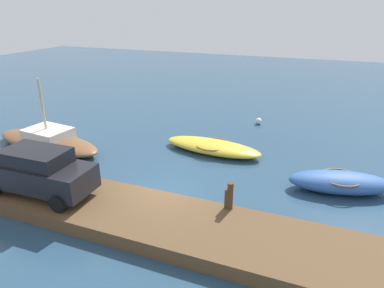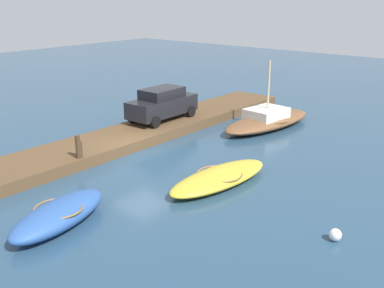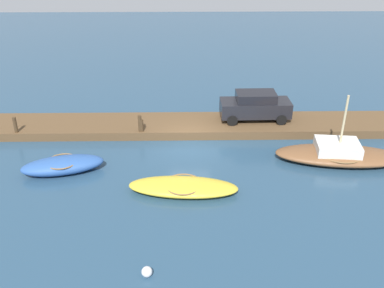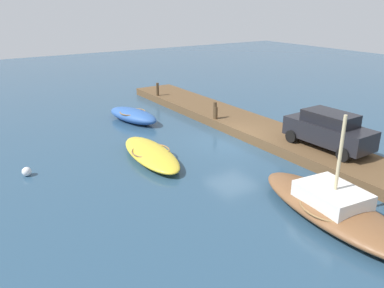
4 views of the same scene
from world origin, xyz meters
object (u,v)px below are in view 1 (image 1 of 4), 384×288
object	(u,v)px
rowboat_blue	(340,182)
mooring_post_mid_west	(230,196)
motorboat_yellow	(213,147)
mooring_post_west	(227,199)
sailboat_brown	(47,141)
parked_car	(38,171)
marker_buoy	(259,121)

from	to	relation	value
rowboat_blue	mooring_post_mid_west	xyz separation A→B (m)	(-3.69, -3.78, 0.61)
rowboat_blue	mooring_post_mid_west	distance (m)	5.31
motorboat_yellow	rowboat_blue	distance (m)	6.56
motorboat_yellow	mooring_post_west	world-z (taller)	mooring_post_west
motorboat_yellow	mooring_post_mid_west	world-z (taller)	mooring_post_mid_west
motorboat_yellow	mooring_post_mid_west	xyz separation A→B (m)	(2.56, -5.74, 0.73)
sailboat_brown	mooring_post_mid_west	distance (m)	11.41
parked_car	marker_buoy	distance (m)	14.15
mooring_post_west	rowboat_blue	bearing A→B (deg)	44.96
sailboat_brown	motorboat_yellow	bearing A→B (deg)	24.99
sailboat_brown	mooring_post_mid_west	size ratio (longest dim) A/B	6.94
motorboat_yellow	sailboat_brown	xyz separation A→B (m)	(-8.46, -2.85, 0.15)
motorboat_yellow	rowboat_blue	world-z (taller)	rowboat_blue
parked_car	marker_buoy	size ratio (longest dim) A/B	10.72
rowboat_blue	marker_buoy	size ratio (longest dim) A/B	10.91
mooring_post_mid_west	parked_car	size ratio (longest dim) A/B	0.23
motorboat_yellow	rowboat_blue	bearing A→B (deg)	-12.56
motorboat_yellow	mooring_post_mid_west	distance (m)	6.33
rowboat_blue	marker_buoy	world-z (taller)	rowboat_blue
sailboat_brown	marker_buoy	xyz separation A→B (m)	(9.79, 8.34, -0.25)
motorboat_yellow	sailboat_brown	size ratio (longest dim) A/B	0.76
mooring_post_west	mooring_post_mid_west	world-z (taller)	mooring_post_mid_west
motorboat_yellow	mooring_post_west	size ratio (longest dim) A/B	7.24
motorboat_yellow	parked_car	world-z (taller)	parked_car
rowboat_blue	sailboat_brown	distance (m)	14.74
motorboat_yellow	sailboat_brown	world-z (taller)	sailboat_brown
rowboat_blue	marker_buoy	distance (m)	8.94
sailboat_brown	marker_buoy	world-z (taller)	sailboat_brown
mooring_post_mid_west	marker_buoy	distance (m)	11.33
sailboat_brown	marker_buoy	distance (m)	12.86
sailboat_brown	mooring_post_west	size ratio (longest dim) A/B	9.48
motorboat_yellow	rowboat_blue	xyz separation A→B (m)	(6.26, -1.97, 0.12)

